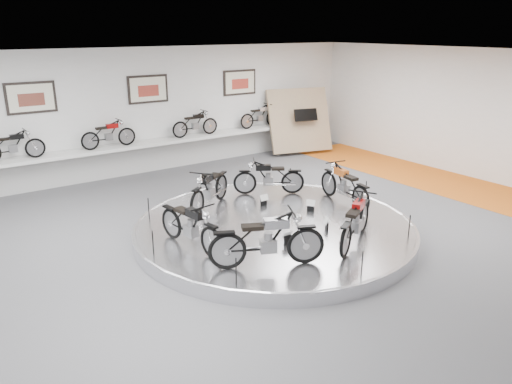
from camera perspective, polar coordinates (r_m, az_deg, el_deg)
floor at (r=11.36m, az=3.02°, el=-5.44°), size 16.00×16.00×0.00m
ceiling at (r=10.42m, az=3.40°, el=15.13°), size 16.00×16.00×0.00m
wall_back at (r=16.66m, az=-12.12°, el=9.04°), size 16.00×0.00×16.00m
wall_right at (r=16.81m, az=25.31°, el=7.79°), size 0.00×14.00×14.00m
orange_carpet_strip at (r=16.24m, az=22.23°, el=0.58°), size 2.40×12.60×0.01m
dado_band at (r=16.92m, az=-11.77°, el=4.19°), size 15.68×0.04×1.10m
display_platform at (r=11.52m, az=2.11°, el=-4.27°), size 6.40×6.40×0.30m
platform_rim at (r=11.47m, az=2.12°, el=-3.72°), size 6.40×6.40×0.10m
shelf at (r=16.57m, az=-11.47°, el=5.51°), size 11.00×0.55×0.10m
poster_left at (r=15.49m, az=-24.32°, el=9.79°), size 1.35×0.06×0.88m
poster_center at (r=16.53m, az=-12.23°, el=11.42°), size 1.35×0.06×0.88m
poster_right at (r=18.19m, az=-1.86°, el=12.41°), size 1.35×0.06×0.88m
display_panel at (r=18.96m, az=4.99°, el=8.17°), size 2.56×1.52×2.30m
shelf_bike_a at (r=15.33m, az=-26.03°, el=4.57°), size 1.22×0.43×0.73m
shelf_bike_b at (r=15.96m, az=-16.49°, el=6.16°), size 1.22×0.43×0.73m
shelf_bike_c at (r=17.13m, az=-6.96°, el=7.57°), size 1.22×0.43×0.73m
shelf_bike_d at (r=18.55m, az=0.45°, el=8.53°), size 1.22×0.43×0.73m
bike_a at (r=13.31m, az=1.48°, el=1.73°), size 1.66×1.35×0.95m
bike_b at (r=12.27m, az=-5.33°, el=0.42°), size 1.80×1.51×1.04m
bike_c at (r=10.11m, az=-7.52°, el=-3.74°), size 0.84×1.78×1.01m
bike_d at (r=9.25m, az=1.28°, el=-5.43°), size 1.97×1.41×1.10m
bike_e at (r=10.40m, az=11.31°, el=-3.25°), size 1.83×1.39×1.03m
bike_f at (r=12.75m, az=10.07°, el=0.85°), size 0.88×1.80×1.01m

